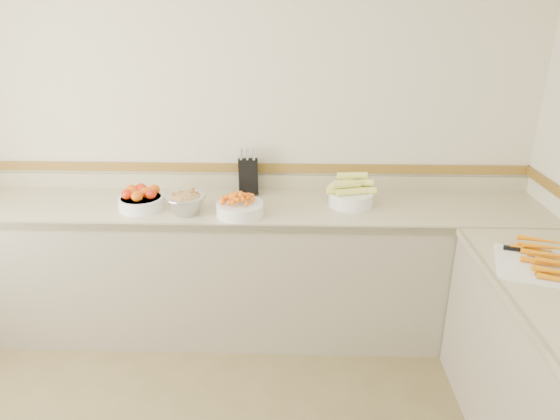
{
  "coord_description": "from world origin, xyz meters",
  "views": [
    {
      "loc": [
        0.43,
        -1.25,
        2.05
      ],
      "look_at": [
        0.35,
        1.35,
        1.0
      ],
      "focal_mm": 32.0,
      "sensor_mm": 36.0,
      "label": 1
    }
  ],
  "objects_px": {
    "corn_bowl": "(351,194)",
    "tomato_bowl": "(141,199)",
    "rhubarb_bowl": "(186,202)",
    "knife_block": "(248,175)",
    "cutting_board": "(549,263)",
    "cherry_tomato_bowl": "(240,207)"
  },
  "relations": [
    {
      "from": "rhubarb_bowl",
      "to": "tomato_bowl",
      "type": "bearing_deg",
      "value": 165.78
    },
    {
      "from": "corn_bowl",
      "to": "cutting_board",
      "type": "bearing_deg",
      "value": -42.76
    },
    {
      "from": "cherry_tomato_bowl",
      "to": "knife_block",
      "type": "bearing_deg",
      "value": 87.32
    },
    {
      "from": "tomato_bowl",
      "to": "corn_bowl",
      "type": "height_order",
      "value": "corn_bowl"
    },
    {
      "from": "corn_bowl",
      "to": "tomato_bowl",
      "type": "bearing_deg",
      "value": -175.77
    },
    {
      "from": "knife_block",
      "to": "cherry_tomato_bowl",
      "type": "relative_size",
      "value": 1.1
    },
    {
      "from": "tomato_bowl",
      "to": "cherry_tomato_bowl",
      "type": "height_order",
      "value": "cherry_tomato_bowl"
    },
    {
      "from": "knife_block",
      "to": "rhubarb_bowl",
      "type": "xyz_separation_m",
      "value": [
        -0.34,
        -0.37,
        -0.05
      ]
    },
    {
      "from": "knife_block",
      "to": "rhubarb_bowl",
      "type": "bearing_deg",
      "value": -132.81
    },
    {
      "from": "tomato_bowl",
      "to": "cherry_tomato_bowl",
      "type": "relative_size",
      "value": 0.98
    },
    {
      "from": "knife_block",
      "to": "cutting_board",
      "type": "distance_m",
      "value": 1.83
    },
    {
      "from": "knife_block",
      "to": "corn_bowl",
      "type": "distance_m",
      "value": 0.69
    },
    {
      "from": "tomato_bowl",
      "to": "cutting_board",
      "type": "relative_size",
      "value": 0.5
    },
    {
      "from": "knife_block",
      "to": "tomato_bowl",
      "type": "xyz_separation_m",
      "value": [
        -0.64,
        -0.3,
        -0.06
      ]
    },
    {
      "from": "tomato_bowl",
      "to": "cherry_tomato_bowl",
      "type": "xyz_separation_m",
      "value": [
        0.62,
        -0.09,
        -0.01
      ]
    },
    {
      "from": "tomato_bowl",
      "to": "rhubarb_bowl",
      "type": "distance_m",
      "value": 0.3
    },
    {
      "from": "cherry_tomato_bowl",
      "to": "cutting_board",
      "type": "relative_size",
      "value": 0.5
    },
    {
      "from": "cutting_board",
      "to": "corn_bowl",
      "type": "bearing_deg",
      "value": 137.24
    },
    {
      "from": "knife_block",
      "to": "corn_bowl",
      "type": "bearing_deg",
      "value": -16.85
    },
    {
      "from": "rhubarb_bowl",
      "to": "corn_bowl",
      "type": "bearing_deg",
      "value": 9.61
    },
    {
      "from": "tomato_bowl",
      "to": "cutting_board",
      "type": "height_order",
      "value": "tomato_bowl"
    },
    {
      "from": "knife_block",
      "to": "rhubarb_bowl",
      "type": "distance_m",
      "value": 0.51
    }
  ]
}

